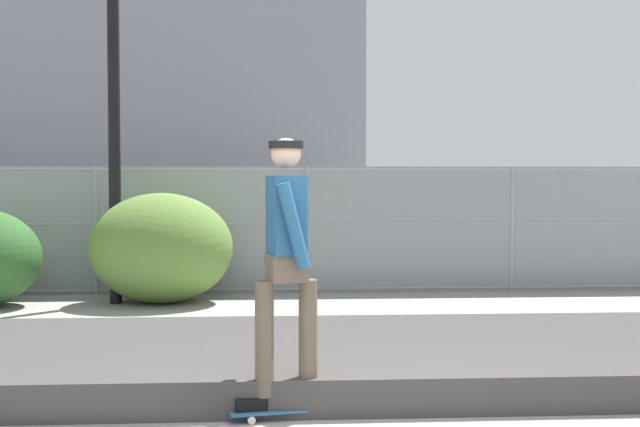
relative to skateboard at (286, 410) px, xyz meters
The scene contains 6 objects.
gravel_berm 1.34m from the skateboard, 71.25° to the left, with size 13.66×2.68×0.27m, color #3D3A38.
skateboard is the anchor object (origin of this frame).
skater 1.09m from the skateboard, ahead, with size 0.73×0.61×1.87m.
chain_fence 6.28m from the skateboard, 86.04° to the left, with size 18.25×0.06×1.85m.
library_building 40.24m from the skateboard, 105.74° to the left, with size 29.48×14.07×19.99m.
shrub_center 5.63m from the skateboard, 106.30° to the left, with size 1.92×1.57×1.48m.
Camera 1 is at (-0.54, -4.34, 1.65)m, focal length 45.56 mm.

